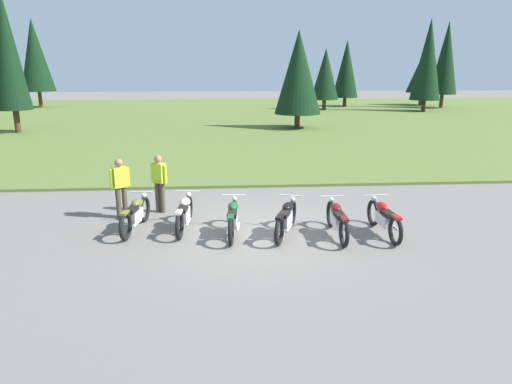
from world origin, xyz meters
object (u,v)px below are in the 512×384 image
motorcycle_maroon (337,219)px  motorcycle_olive (136,214)px  motorcycle_british_green (233,218)px  rider_with_back_turned (159,180)px  motorcycle_black (286,218)px  rider_in_hivis_vest (120,185)px  motorcycle_red (384,218)px  motorcycle_cream (185,213)px

motorcycle_maroon → motorcycle_olive: bearing=171.1°
motorcycle_olive → motorcycle_british_green: (2.47, -0.50, 0.00)m
rider_with_back_turned → motorcycle_british_green: bearing=-44.3°
motorcycle_olive → motorcycle_black: bearing=-9.2°
motorcycle_black → rider_in_hivis_vest: (-4.36, 1.66, 0.51)m
motorcycle_british_green → motorcycle_red: 3.75m
motorcycle_olive → motorcycle_cream: size_ratio=0.99×
motorcycle_cream → rider_in_hivis_vest: 2.16m
motorcycle_cream → rider_in_hivis_vest: size_ratio=1.26×
motorcycle_maroon → rider_in_hivis_vest: (-5.59, 1.83, 0.51)m
motorcycle_maroon → rider_in_hivis_vest: 5.91m
motorcycle_british_green → motorcycle_maroon: size_ratio=1.00×
motorcycle_red → rider_in_hivis_vest: (-6.78, 1.81, 0.51)m
motorcycle_olive → rider_with_back_turned: (0.43, 1.50, 0.51)m
motorcycle_british_green → rider_with_back_turned: size_ratio=1.26×
motorcycle_black → motorcycle_red: same height
motorcycle_british_green → rider_in_hivis_vest: bearing=153.0°
motorcycle_british_green → motorcycle_maroon: bearing=-6.3°
motorcycle_olive → rider_in_hivis_vest: (-0.57, 1.05, 0.51)m
motorcycle_cream → motorcycle_black: (2.55, -0.59, 0.00)m
motorcycle_maroon → rider_with_back_turned: 5.16m
motorcycle_red → rider_with_back_turned: (-5.79, 2.26, 0.51)m
motorcycle_olive → motorcycle_british_green: same height
motorcycle_olive → rider_with_back_turned: bearing=74.1°
motorcycle_olive → motorcycle_cream: same height
rider_in_hivis_vest → motorcycle_olive: bearing=-61.6°
motorcycle_black → rider_with_back_turned: rider_with_back_turned is taller
rider_in_hivis_vest → motorcycle_british_green: bearing=-27.0°
motorcycle_black → motorcycle_red: 2.43m
motorcycle_british_green → rider_in_hivis_vest: rider_in_hivis_vest is taller
motorcycle_british_green → rider_with_back_turned: (-2.05, 2.00, 0.51)m
motorcycle_black → motorcycle_red: (2.42, -0.15, 0.00)m
motorcycle_red → rider_with_back_turned: bearing=158.7°
motorcycle_red → motorcycle_british_green: bearing=176.1°
rider_in_hivis_vest → rider_with_back_turned: size_ratio=1.00×
motorcycle_cream → rider_in_hivis_vest: rider_in_hivis_vest is taller
motorcycle_black → motorcycle_maroon: same height
motorcycle_maroon → motorcycle_red: size_ratio=1.00×
motorcycle_cream → rider_in_hivis_vest: (-1.81, 1.07, 0.51)m
motorcycle_black → rider_in_hivis_vest: rider_in_hivis_vest is taller
motorcycle_british_green → motorcycle_maroon: 2.57m
motorcycle_olive → motorcycle_red: size_ratio=0.99×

